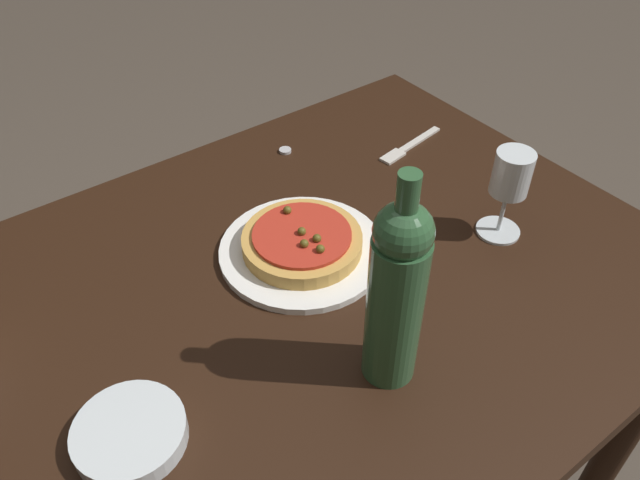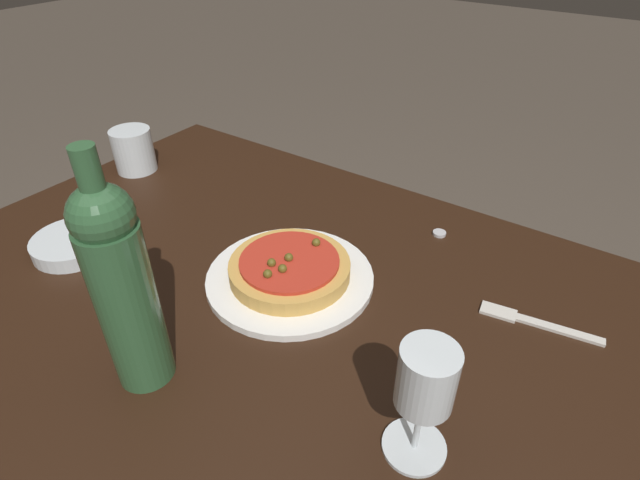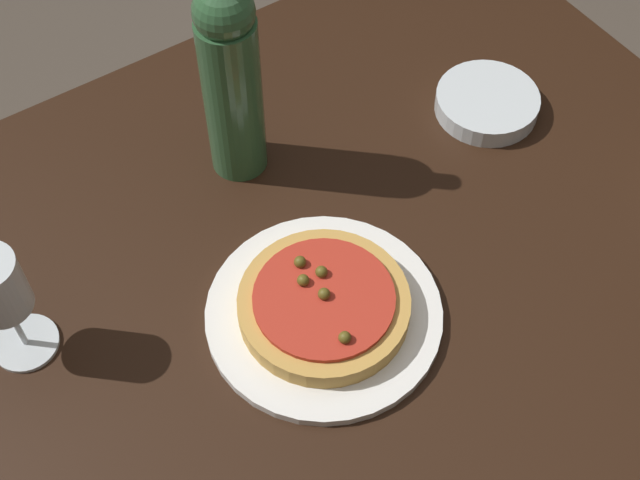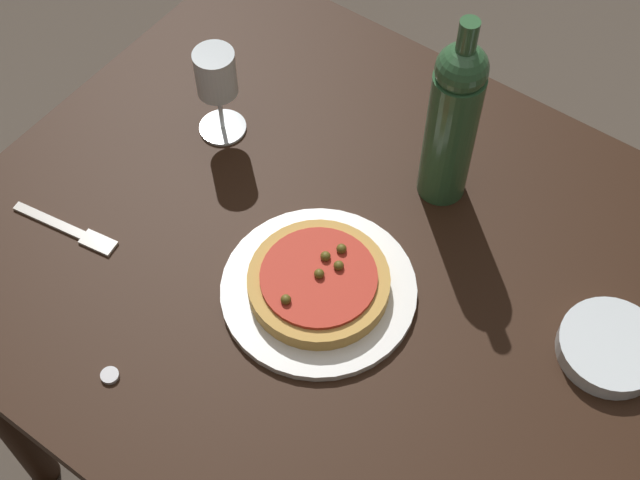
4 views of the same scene
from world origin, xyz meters
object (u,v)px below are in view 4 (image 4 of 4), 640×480
Objects in this scene: wine_glass at (216,78)px; bottle_cap at (110,375)px; fork at (71,230)px; wine_bottle at (453,120)px; side_bowl at (610,347)px; pizza at (319,282)px; dinner_plate at (319,290)px; dining_table at (360,314)px.

wine_glass is 0.45m from bottle_cap.
wine_glass reaches higher than fork.
fork is 7.14× the size of bottle_cap.
side_bowl is (-0.32, 0.11, -0.13)m from wine_bottle.
pizza is 8.04× the size of bottle_cap.
wine_glass is 1.14× the size of side_bowl.
dinner_plate is 0.29m from wine_bottle.
fork is (0.35, 0.13, -0.02)m from pizza.
wine_glass is 0.30m from fork.
bottle_cap is at bearing -42.46° from fork.
wine_bottle is (-0.33, -0.10, 0.04)m from wine_glass.
pizza is 0.37m from fork.
side_bowl is at bearing 161.76° from wine_bottle.
side_bowl is 0.76m from fork.
dining_table is at bearing -119.27° from bottle_cap.
pizza is at bearing 22.23° from side_bowl.
dinner_plate is at bearing 81.03° from wine_bottle.
dining_table is at bearing -120.38° from pizza.
wine_bottle reaches higher than dinner_plate.
wine_bottle is at bearing -98.97° from dinner_plate.
side_bowl is (-0.36, -0.15, -0.01)m from pizza.
dinner_plate is 0.84× the size of wine_bottle.
fork is (0.71, 0.27, -0.01)m from side_bowl.
dinner_plate reaches higher than dining_table.
side_bowl is (-0.36, -0.15, 0.01)m from dinner_plate.
wine_bottle is at bearing -98.98° from pizza.
wine_bottle reaches higher than bottle_cap.
dinner_plate is 1.57× the size of fork.
side_bowl is at bearing 12.09° from fork.
dining_table is 4.27× the size of dinner_plate.
dining_table is at bearing 88.22° from wine_bottle.
wine_glass is (0.33, -0.10, 0.22)m from dining_table.
pizza is 0.28m from wine_bottle.
wine_bottle is at bearing -109.74° from bottle_cap.
fork is at bearing 21.05° from side_bowl.
pizza reaches higher than dining_table.
side_bowl is 0.80× the size of fork.
wine_glass is 0.49× the size of wine_bottle.
dinner_plate is 0.35m from wine_glass.
dinner_plate is 0.30m from bottle_cap.
wine_bottle is 1.87× the size of fork.
wine_glass is at bearing -0.52° from side_bowl.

